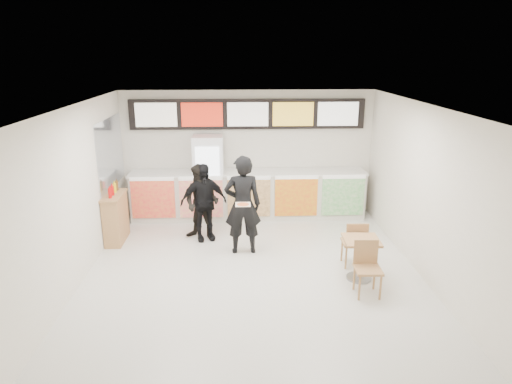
{
  "coord_description": "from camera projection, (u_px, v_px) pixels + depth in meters",
  "views": [
    {
      "loc": [
        -0.27,
        -7.31,
        3.84
      ],
      "look_at": [
        0.1,
        1.2,
        1.22
      ],
      "focal_mm": 32.0,
      "sensor_mm": 36.0,
      "label": 1
    }
  ],
  "objects": [
    {
      "name": "menu_board",
      "position": [
        248.0,
        114.0,
        10.66
      ],
      "size": [
        5.5,
        0.14,
        0.7
      ],
      "color": "black",
      "rests_on": "wall_back"
    },
    {
      "name": "pizza_slice",
      "position": [
        243.0,
        204.0,
        8.4
      ],
      "size": [
        0.36,
        0.36,
        0.02
      ],
      "color": "beige",
      "rests_on": "customer_main"
    },
    {
      "name": "wall_right",
      "position": [
        428.0,
        195.0,
        7.81
      ],
      "size": [
        0.0,
        7.0,
        7.0
      ],
      "primitive_type": "plane",
      "rotation": [
        1.57,
        0.0,
        -1.57
      ],
      "color": "silver",
      "rests_on": "floor"
    },
    {
      "name": "customer_mid",
      "position": [
        204.0,
        202.0,
        9.54
      ],
      "size": [
        1.04,
        0.64,
        1.66
      ],
      "primitive_type": "imported",
      "rotation": [
        0.0,
        0.0,
        0.26
      ],
      "color": "black",
      "rests_on": "floor"
    },
    {
      "name": "wall_left",
      "position": [
        73.0,
        199.0,
        7.56
      ],
      "size": [
        0.0,
        7.0,
        7.0
      ],
      "primitive_type": "plane",
      "rotation": [
        1.57,
        0.0,
        1.57
      ],
      "color": "silver",
      "rests_on": "floor"
    },
    {
      "name": "service_counter",
      "position": [
        248.0,
        195.0,
        10.91
      ],
      "size": [
        5.56,
        0.77,
        1.14
      ],
      "color": "silver",
      "rests_on": "floor"
    },
    {
      "name": "floor",
      "position": [
        253.0,
        277.0,
        8.12
      ],
      "size": [
        7.0,
        7.0,
        0.0
      ],
      "primitive_type": "plane",
      "color": "beige",
      "rests_on": "ground"
    },
    {
      "name": "customer_left",
      "position": [
        202.0,
        203.0,
        9.56
      ],
      "size": [
        0.96,
        0.86,
        1.63
      ],
      "primitive_type": "imported",
      "rotation": [
        0.0,
        0.0,
        -0.37
      ],
      "color": "black",
      "rests_on": "floor"
    },
    {
      "name": "cafe_table",
      "position": [
        361.0,
        251.0,
        7.92
      ],
      "size": [
        0.63,
        1.55,
        0.9
      ],
      "rotation": [
        0.0,
        0.0,
        -0.04
      ],
      "color": "#A8764C",
      "rests_on": "floor"
    },
    {
      "name": "drinks_fridge",
      "position": [
        209.0,
        178.0,
        10.76
      ],
      "size": [
        0.7,
        0.67,
        2.0
      ],
      "color": "white",
      "rests_on": "floor"
    },
    {
      "name": "condiment_ledge",
      "position": [
        116.0,
        217.0,
        9.54
      ],
      "size": [
        0.37,
        0.92,
        1.23
      ],
      "color": "#A8764C",
      "rests_on": "floor"
    },
    {
      "name": "customer_main",
      "position": [
        243.0,
        205.0,
        8.88
      ],
      "size": [
        0.74,
        0.51,
        1.97
      ],
      "primitive_type": "imported",
      "rotation": [
        0.0,
        0.0,
        3.2
      ],
      "color": "black",
      "rests_on": "floor"
    },
    {
      "name": "ceiling",
      "position": [
        253.0,
        107.0,
        7.24
      ],
      "size": [
        7.0,
        7.0,
        0.0
      ],
      "primitive_type": "plane",
      "rotation": [
        3.14,
        0.0,
        0.0
      ],
      "color": "white",
      "rests_on": "wall_back"
    },
    {
      "name": "wall_back",
      "position": [
        248.0,
        153.0,
        11.03
      ],
      "size": [
        6.0,
        0.0,
        6.0
      ],
      "primitive_type": "plane",
      "rotation": [
        1.57,
        0.0,
        0.0
      ],
      "color": "silver",
      "rests_on": "floor"
    },
    {
      "name": "mirror_panel",
      "position": [
        111.0,
        153.0,
        9.83
      ],
      "size": [
        0.01,
        2.0,
        1.5
      ],
      "primitive_type": "cube",
      "color": "#B2B7BF",
      "rests_on": "wall_left"
    }
  ]
}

